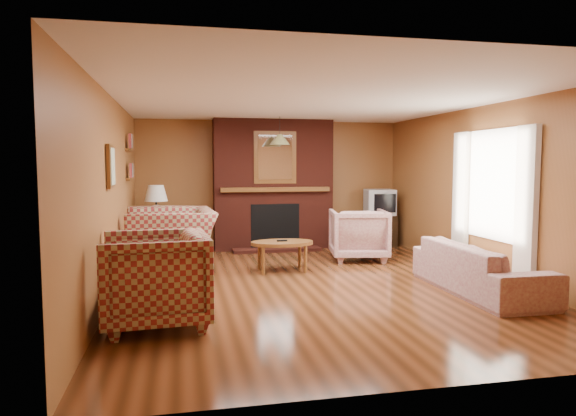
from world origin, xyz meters
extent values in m
plane|color=#43220E|center=(0.00, 0.00, 0.00)|extent=(6.50, 6.50, 0.00)
plane|color=white|center=(0.00, 0.00, 2.40)|extent=(6.50, 6.50, 0.00)
plane|color=brown|center=(0.00, 3.25, 1.20)|extent=(6.50, 0.00, 6.50)
plane|color=brown|center=(0.00, -3.25, 1.20)|extent=(6.50, 0.00, 6.50)
plane|color=brown|center=(-2.50, 0.00, 1.20)|extent=(0.00, 6.50, 6.50)
plane|color=brown|center=(2.50, 0.00, 1.20)|extent=(0.00, 6.50, 6.50)
cube|color=#491810|center=(0.00, 3.00, 1.20)|extent=(2.20, 0.50, 2.40)
cube|color=black|center=(0.00, 2.77, 0.45)|extent=(0.90, 0.06, 0.80)
cube|color=#491810|center=(0.00, 2.60, 0.03)|extent=(1.60, 0.35, 0.06)
cube|color=brown|center=(0.00, 2.73, 1.12)|extent=(2.00, 0.18, 0.08)
cube|color=brown|center=(0.00, 2.76, 1.70)|extent=(0.78, 0.05, 0.95)
cube|color=white|center=(0.00, 2.73, 1.70)|extent=(0.62, 0.02, 0.80)
cube|color=beige|center=(2.44, -0.95, 1.05)|extent=(0.08, 0.35, 2.00)
cube|color=beige|center=(2.44, 0.55, 1.05)|extent=(0.08, 0.35, 2.00)
cube|color=white|center=(2.48, -0.20, 1.30)|extent=(0.03, 1.10, 1.50)
cube|color=brown|center=(-2.47, 1.90, 1.35)|extent=(0.06, 0.55, 0.04)
cube|color=brown|center=(-2.47, 1.90, 1.80)|extent=(0.06, 0.55, 0.04)
cube|color=brown|center=(-2.47, -0.30, 1.55)|extent=(0.04, 0.40, 0.50)
cube|color=beige|center=(-2.44, -0.30, 1.55)|extent=(0.01, 0.32, 0.42)
cylinder|color=black|center=(0.00, 2.30, 2.22)|extent=(0.01, 0.01, 0.35)
cone|color=#B08D46|center=(0.00, 2.30, 2.00)|extent=(0.36, 0.36, 0.18)
imported|color=maroon|center=(-1.85, 1.22, 0.46)|extent=(1.33, 1.50, 0.92)
imported|color=maroon|center=(-1.95, -1.39, 0.46)|extent=(1.08, 1.06, 0.93)
imported|color=#BFAD94|center=(1.90, -0.85, 0.30)|extent=(0.84, 2.08, 0.60)
imported|color=#BFAD94|center=(1.18, 1.53, 0.42)|extent=(1.05, 1.07, 0.84)
ellipsoid|color=brown|center=(-0.24, 0.87, 0.42)|extent=(0.93, 0.57, 0.05)
cube|color=black|center=(-0.24, 0.87, 0.46)|extent=(0.15, 0.05, 0.02)
cylinder|color=brown|center=(0.07, 1.05, 0.20)|extent=(0.05, 0.05, 0.40)
cylinder|color=brown|center=(-0.55, 1.05, 0.20)|extent=(0.05, 0.05, 0.40)
cylinder|color=brown|center=(0.07, 0.68, 0.20)|extent=(0.05, 0.05, 0.40)
cylinder|color=brown|center=(-0.55, 0.68, 0.20)|extent=(0.05, 0.05, 0.40)
cube|color=brown|center=(-2.10, 2.45, 0.29)|extent=(0.46, 0.46, 0.59)
sphere|color=white|center=(-2.10, 2.45, 0.74)|extent=(0.31, 0.31, 0.31)
cylinder|color=black|center=(-2.10, 2.45, 0.92)|extent=(0.03, 0.03, 0.10)
cone|color=white|center=(-2.10, 2.45, 1.09)|extent=(0.39, 0.39, 0.27)
cube|color=black|center=(2.05, 2.80, 0.30)|extent=(0.57, 0.52, 0.60)
cube|color=#B2B4BA|center=(2.05, 2.80, 0.85)|extent=(0.60, 0.58, 0.49)
cube|color=black|center=(2.05, 2.53, 0.85)|extent=(0.41, 0.08, 0.35)
camera|label=1|loc=(-1.69, -6.46, 1.57)|focal=32.00mm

